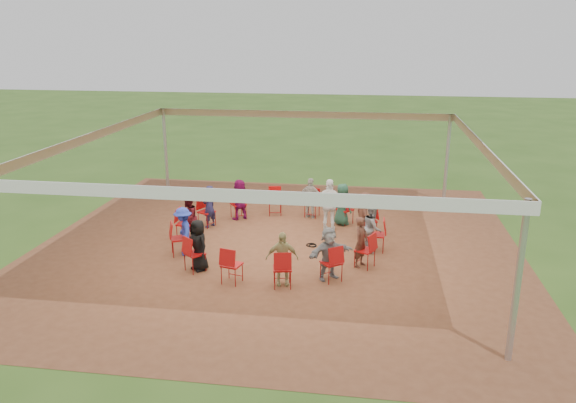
# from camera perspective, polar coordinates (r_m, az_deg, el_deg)

# --- Properties ---
(ground) EXTENTS (80.00, 80.00, 0.00)m
(ground) POSITION_cam_1_polar(r_m,az_deg,el_deg) (15.51, -1.01, -4.40)
(ground) COLOR #34581B
(ground) RESTS_ON ground
(dirt_patch) EXTENTS (13.00, 13.00, 0.00)m
(dirt_patch) POSITION_cam_1_polar(r_m,az_deg,el_deg) (15.51, -1.01, -4.38)
(dirt_patch) COLOR brown
(dirt_patch) RESTS_ON ground
(tent) EXTENTS (10.33, 10.33, 3.00)m
(tent) POSITION_cam_1_polar(r_m,az_deg,el_deg) (14.82, -1.06, 4.18)
(tent) COLOR #B2B2B7
(tent) RESTS_ON ground
(chair_0) EXTENTS (0.45, 0.43, 0.90)m
(chair_0) POSITION_cam_1_polar(r_m,az_deg,el_deg) (15.11, 9.01, -3.38)
(chair_0) COLOR #B10C0C
(chair_0) RESTS_ON ground
(chair_1) EXTENTS (0.57, 0.56, 0.90)m
(chair_1) POSITION_cam_1_polar(r_m,az_deg,el_deg) (16.21, 8.16, -1.94)
(chair_1) COLOR #B10C0C
(chair_1) RESTS_ON ground
(chair_2) EXTENTS (0.60, 0.61, 0.90)m
(chair_2) POSITION_cam_1_polar(r_m,az_deg,el_deg) (17.13, 5.79, -0.84)
(chair_2) COLOR #B10C0C
(chair_2) RESTS_ON ground
(chair_3) EXTENTS (0.51, 0.53, 0.90)m
(chair_3) POSITION_cam_1_polar(r_m,az_deg,el_deg) (17.71, 2.45, -0.17)
(chair_3) COLOR #B10C0C
(chair_3) RESTS_ON ground
(chair_4) EXTENTS (0.50, 0.52, 0.90)m
(chair_4) POSITION_cam_1_polar(r_m,az_deg,el_deg) (17.90, -1.32, 0.02)
(chair_4) COLOR #B10C0C
(chair_4) RESTS_ON ground
(chair_5) EXTENTS (0.60, 0.60, 0.90)m
(chair_5) POSITION_cam_1_polar(r_m,az_deg,el_deg) (17.65, -5.07, -0.28)
(chair_5) COLOR #B10C0C
(chair_5) RESTS_ON ground
(chair_6) EXTENTS (0.58, 0.57, 0.90)m
(chair_6) POSITION_cam_1_polar(r_m,az_deg,el_deg) (17.00, -8.28, -1.06)
(chair_6) COLOR #B10C0C
(chair_6) RESTS_ON ground
(chair_7) EXTENTS (0.45, 0.43, 0.90)m
(chair_7) POSITION_cam_1_polar(r_m,az_deg,el_deg) (16.05, -10.44, -2.25)
(chair_7) COLOR #B10C0C
(chair_7) RESTS_ON ground
(chair_8) EXTENTS (0.57, 0.56, 0.90)m
(chair_8) POSITION_cam_1_polar(r_m,az_deg,el_deg) (14.94, -11.00, -3.73)
(chair_8) COLOR #B10C0C
(chair_8) RESTS_ON ground
(chair_9) EXTENTS (0.60, 0.61, 0.90)m
(chair_9) POSITION_cam_1_polar(r_m,az_deg,el_deg) (13.88, -9.46, -5.25)
(chair_9) COLOR #B10C0C
(chair_9) RESTS_ON ground
(chair_10) EXTENTS (0.51, 0.53, 0.90)m
(chair_10) POSITION_cam_1_polar(r_m,az_deg,el_deg) (13.12, -5.74, -6.43)
(chair_10) COLOR #B10C0C
(chair_10) RESTS_ON ground
(chair_11) EXTENTS (0.50, 0.52, 0.90)m
(chair_11) POSITION_cam_1_polar(r_m,az_deg,el_deg) (12.87, -0.59, -6.82)
(chair_11) COLOR #B10C0C
(chair_11) RESTS_ON ground
(chair_12) EXTENTS (0.60, 0.60, 0.90)m
(chair_12) POSITION_cam_1_polar(r_m,az_deg,el_deg) (13.21, 4.43, -6.24)
(chair_12) COLOR #B10C0C
(chair_12) RESTS_ON ground
(chair_13) EXTENTS (0.58, 0.57, 0.90)m
(chair_13) POSITION_cam_1_polar(r_m,az_deg,el_deg) (14.03, 7.83, -4.94)
(chair_13) COLOR #B10C0C
(chair_13) RESTS_ON ground
(person_seated_0) EXTENTS (0.37, 0.63, 1.28)m
(person_seated_0) POSITION_cam_1_polar(r_m,az_deg,el_deg) (15.05, 8.59, -2.66)
(person_seated_0) COLOR gray
(person_seated_0) RESTS_ON ground
(person_seated_1) EXTENTS (0.71, 0.92, 1.28)m
(person_seated_1) POSITION_cam_1_polar(r_m,az_deg,el_deg) (16.10, 7.80, -1.32)
(person_seated_1) COLOR #4E2B1E
(person_seated_1) RESTS_ON ground
(person_seated_2) EXTENTS (0.70, 0.67, 1.28)m
(person_seated_2) POSITION_cam_1_polar(r_m,az_deg,el_deg) (16.98, 5.53, -0.29)
(person_seated_2) COLOR #24513A
(person_seated_2) RESTS_ON ground
(person_seated_3) EXTENTS (0.82, 0.56, 1.28)m
(person_seated_3) POSITION_cam_1_polar(r_m,az_deg,el_deg) (17.55, 2.33, 0.34)
(person_seated_3) COLOR #AEA698
(person_seated_3) RESTS_ON ground
(person_seated_4) EXTENTS (1.21, 1.07, 1.28)m
(person_seated_4) POSITION_cam_1_polar(r_m,az_deg,el_deg) (17.49, -4.92, 0.23)
(person_seated_4) COLOR #7C0D4B
(person_seated_4) RESTS_ON ground
(person_seated_5) EXTENTS (0.48, 0.55, 1.28)m
(person_seated_5) POSITION_cam_1_polar(r_m,az_deg,el_deg) (16.87, -8.01, -0.50)
(person_seated_5) COLOR #201E43
(person_seated_5) RESTS_ON ground
(person_seated_6) EXTENTS (0.37, 0.63, 1.28)m
(person_seated_6) POSITION_cam_1_polar(r_m,az_deg,el_deg) (15.95, -10.07, -1.61)
(person_seated_6) COLOR #430B11
(person_seated_6) RESTS_ON ground
(person_seated_7) EXTENTS (0.71, 0.92, 1.28)m
(person_seated_7) POSITION_cam_1_polar(r_m,az_deg,el_deg) (14.88, -10.58, -2.98)
(person_seated_7) COLOR #273CB0
(person_seated_7) RESTS_ON ground
(person_seated_8) EXTENTS (0.70, 0.67, 1.28)m
(person_seated_8) POSITION_cam_1_polar(r_m,az_deg,el_deg) (13.87, -9.08, -4.39)
(person_seated_8) COLOR black
(person_seated_8) RESTS_ON ground
(person_seated_9) EXTENTS (0.81, 0.53, 1.28)m
(person_seated_9) POSITION_cam_1_polar(r_m,az_deg,el_deg) (12.90, -0.61, -5.81)
(person_seated_9) COLOR tan
(person_seated_9) RESTS_ON ground
(person_seated_10) EXTENTS (1.21, 1.07, 1.28)m
(person_seated_10) POSITION_cam_1_polar(r_m,az_deg,el_deg) (13.23, 4.16, -5.28)
(person_seated_10) COLOR gray
(person_seated_10) RESTS_ON ground
(person_seated_11) EXTENTS (0.48, 0.55, 1.28)m
(person_seated_11) POSITION_cam_1_polar(r_m,az_deg,el_deg) (14.01, 7.42, -4.09)
(person_seated_11) COLOR #4E2B1E
(person_seated_11) RESTS_ON ground
(standing_person) EXTENTS (0.92, 0.48, 1.55)m
(standing_person) POSITION_cam_1_polar(r_m,az_deg,el_deg) (16.42, 4.27, -0.36)
(standing_person) COLOR white
(standing_person) RESTS_ON ground
(cable_coil) EXTENTS (0.33, 0.33, 0.03)m
(cable_coil) POSITION_cam_1_polar(r_m,az_deg,el_deg) (15.43, 2.44, -4.46)
(cable_coil) COLOR black
(cable_coil) RESTS_ON ground
(laptop) EXTENTS (0.26, 0.32, 0.22)m
(laptop) POSITION_cam_1_polar(r_m,az_deg,el_deg) (15.06, 7.96, -2.77)
(laptop) COLOR #B7B7BC
(laptop) RESTS_ON ground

